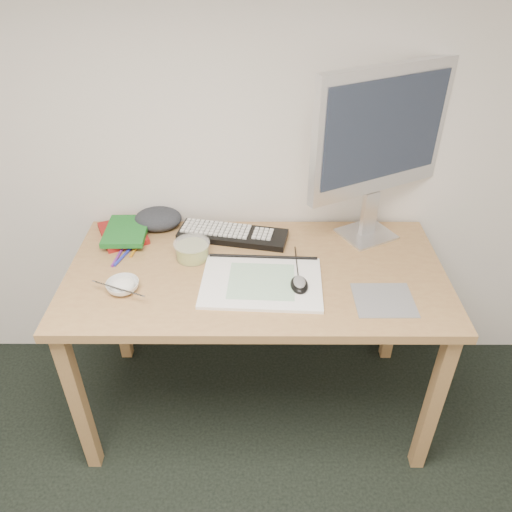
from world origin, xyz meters
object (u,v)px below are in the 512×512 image
at_px(sketchpad, 261,282).
at_px(monitor, 381,136).
at_px(desk, 256,287).
at_px(rice_bowl, 123,286).
at_px(keyboard, 233,235).

distance_m(sketchpad, monitor, 0.69).
relative_size(desk, rice_bowl, 12.25).
xyz_separation_m(sketchpad, rice_bowl, (-0.49, -0.04, 0.01)).
xyz_separation_m(desk, keyboard, (-0.10, 0.22, 0.10)).
bearing_deg(keyboard, desk, -55.53).
relative_size(monitor, rice_bowl, 5.93).
bearing_deg(monitor, desk, -179.57).
bearing_deg(keyboard, monitor, 13.74).
distance_m(desk, sketchpad, 0.12).
distance_m(sketchpad, keyboard, 0.33).
xyz_separation_m(desk, rice_bowl, (-0.47, -0.12, 0.10)).
bearing_deg(desk, keyboard, 112.99).
relative_size(keyboard, rice_bowl, 3.84).
relative_size(desk, keyboard, 3.19).
relative_size(sketchpad, monitor, 0.63).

